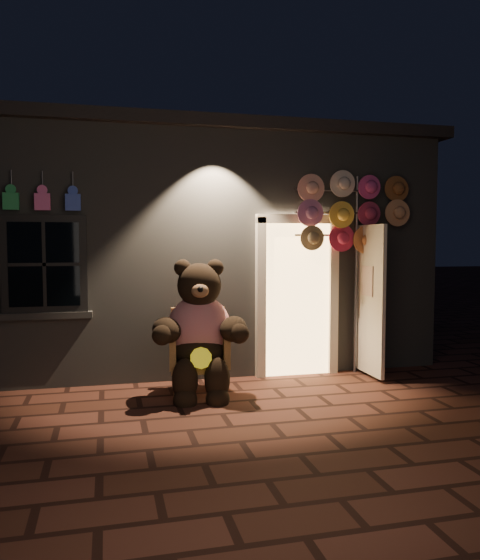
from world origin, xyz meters
name	(u,v)px	position (x,y,z in m)	size (l,w,h in m)	color
ground	(222,414)	(0.00, 0.00, 0.00)	(60.00, 60.00, 0.00)	#572C21
shop_building	(175,247)	(0.00, 3.99, 1.74)	(7.30, 5.95, 3.51)	slate
wicker_armchair	(199,351)	(-0.10, 0.91, 0.51)	(0.76, 0.70, 1.01)	#B47B45
teddy_bear	(200,332)	(-0.11, 0.78, 0.76)	(1.23, 1.01, 1.70)	red
hat_rack	(351,213)	(2.05, 1.28, 2.22)	(1.60, 0.22, 2.74)	#59595E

